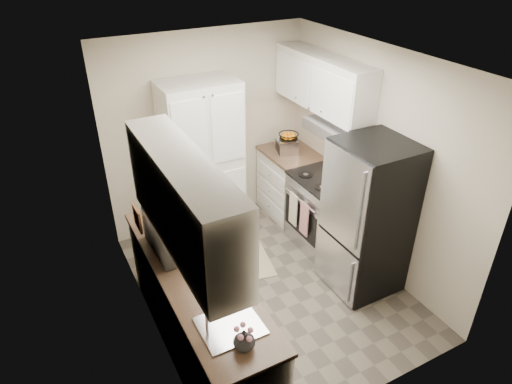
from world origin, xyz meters
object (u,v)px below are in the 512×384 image
Objects in this scene: microwave at (175,233)px; pantry_cabinet at (203,162)px; wine_bottle at (149,215)px; refrigerator at (368,218)px; toaster_oven at (286,145)px; electric_range at (323,210)px.

pantry_cabinet is at bearing -32.56° from microwave.
pantry_cabinet is 6.71× the size of wine_bottle.
wine_bottle is at bearing -135.07° from pantry_cabinet.
pantry_cabinet is 1.18× the size of refrigerator.
pantry_cabinet reaches higher than microwave.
toaster_oven is at bearing 22.72° from wine_bottle.
microwave is at bearing 169.42° from refrigerator.
toaster_oven is at bearing 91.87° from electric_range.
toaster_oven is (1.97, 1.30, -0.07)m from microwave.
toaster_oven is at bearing 89.78° from refrigerator.
pantry_cabinet reaches higher than toaster_oven.
refrigerator is (-0.03, -0.80, 0.37)m from electric_range.
pantry_cabinet reaches higher than electric_range.
microwave reaches higher than wine_bottle.
toaster_oven is (2.08, 0.87, -0.06)m from wine_bottle.
toaster_oven is at bearing -3.14° from pantry_cabinet.
refrigerator reaches higher than toaster_oven.
electric_range is 0.88m from refrigerator.
refrigerator reaches higher than wine_bottle.
microwave is 1.86× the size of toaster_oven.
pantry_cabinet is at bearing 123.46° from refrigerator.
refrigerator is at bearing -56.54° from pantry_cabinet.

